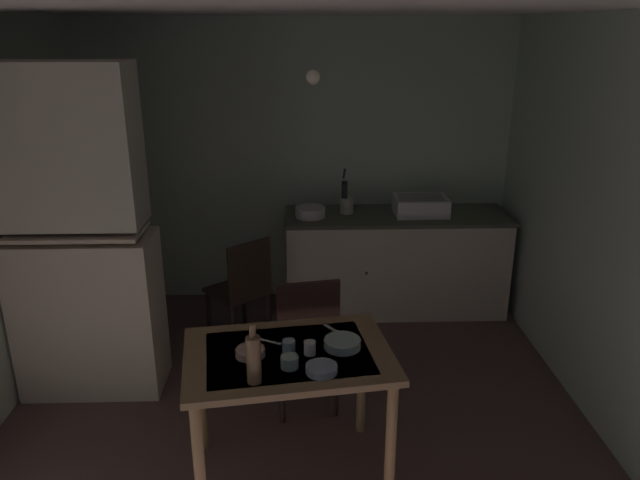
# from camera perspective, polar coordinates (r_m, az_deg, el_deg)

# --- Properties ---
(ground_plane) EXTENTS (4.73, 4.73, 0.00)m
(ground_plane) POSITION_cam_1_polar(r_m,az_deg,el_deg) (4.15, -2.23, -15.45)
(ground_plane) COLOR brown
(wall_back) EXTENTS (3.83, 0.10, 2.46)m
(wall_back) POSITION_cam_1_polar(r_m,az_deg,el_deg) (5.39, -2.29, 7.18)
(wall_back) COLOR #B7D0B4
(wall_back) RESTS_ON ground
(wall_right) EXTENTS (0.10, 3.72, 2.46)m
(wall_right) POSITION_cam_1_polar(r_m,az_deg,el_deg) (4.05, 25.72, 1.08)
(wall_right) COLOR #B6CDB9
(wall_right) RESTS_ON ground
(hutch_cabinet) EXTENTS (0.92, 0.45, 2.19)m
(hutch_cabinet) POSITION_cam_1_polar(r_m,az_deg,el_deg) (4.22, -21.55, -0.65)
(hutch_cabinet) COLOR beige
(hutch_cabinet) RESTS_ON ground
(counter_cabinet) EXTENTS (1.90, 0.64, 0.87)m
(counter_cabinet) POSITION_cam_1_polar(r_m,az_deg,el_deg) (5.33, 7.04, -2.05)
(counter_cabinet) COLOR beige
(counter_cabinet) RESTS_ON ground
(sink_basin) EXTENTS (0.44, 0.34, 0.15)m
(sink_basin) POSITION_cam_1_polar(r_m,az_deg,el_deg) (5.20, 9.44, 3.24)
(sink_basin) COLOR white
(sink_basin) RESTS_ON counter_cabinet
(hand_pump) EXTENTS (0.05, 0.27, 0.39)m
(hand_pump) POSITION_cam_1_polar(r_m,az_deg,el_deg) (5.13, 2.32, 4.34)
(hand_pump) COLOR #232328
(hand_pump) RESTS_ON counter_cabinet
(mixing_bowl_counter) EXTENTS (0.25, 0.25, 0.08)m
(mixing_bowl_counter) POSITION_cam_1_polar(r_m,az_deg,el_deg) (5.06, -0.92, 2.65)
(mixing_bowl_counter) COLOR white
(mixing_bowl_counter) RESTS_ON counter_cabinet
(stoneware_crock) EXTENTS (0.11, 0.11, 0.13)m
(stoneware_crock) POSITION_cam_1_polar(r_m,az_deg,el_deg) (5.17, 2.54, 3.26)
(stoneware_crock) COLOR beige
(stoneware_crock) RESTS_ON counter_cabinet
(dining_table) EXTENTS (1.17, 0.89, 0.77)m
(dining_table) POSITION_cam_1_polar(r_m,az_deg,el_deg) (3.27, -2.97, -12.19)
(dining_table) COLOR #92744C
(dining_table) RESTS_ON ground
(chair_far_side) EXTENTS (0.46, 0.46, 0.96)m
(chair_far_side) POSITION_cam_1_polar(r_m,az_deg,el_deg) (3.87, -1.35, -9.63)
(chair_far_side) COLOR #32241D
(chair_far_side) RESTS_ON ground
(chair_by_counter) EXTENTS (0.56, 0.56, 0.87)m
(chair_by_counter) POSITION_cam_1_polar(r_m,az_deg,el_deg) (4.75, -7.35, -4.52)
(chair_by_counter) COLOR black
(chair_by_counter) RESTS_ON ground
(serving_bowl_wide) EXTENTS (0.15, 0.15, 0.04)m
(serving_bowl_wide) POSITION_cam_1_polar(r_m,az_deg,el_deg) (3.19, -6.57, -10.44)
(serving_bowl_wide) COLOR tan
(serving_bowl_wide) RESTS_ON dining_table
(soup_bowl_small) EXTENTS (0.16, 0.16, 0.04)m
(soup_bowl_small) POSITION_cam_1_polar(r_m,az_deg,el_deg) (3.04, 0.14, -12.03)
(soup_bowl_small) COLOR #9EB2C6
(soup_bowl_small) RESTS_ON dining_table
(sauce_dish) EXTENTS (0.20, 0.20, 0.05)m
(sauce_dish) POSITION_cam_1_polar(r_m,az_deg,el_deg) (3.25, 2.11, -9.69)
(sauce_dish) COLOR #ADD1C1
(sauce_dish) RESTS_ON dining_table
(teacup_mint) EXTENTS (0.09, 0.09, 0.06)m
(teacup_mint) POSITION_cam_1_polar(r_m,az_deg,el_deg) (3.07, -2.88, -11.37)
(teacup_mint) COLOR #ADD1C1
(teacup_mint) RESTS_ON dining_table
(teacup_cream) EXTENTS (0.07, 0.07, 0.06)m
(teacup_cream) POSITION_cam_1_polar(r_m,az_deg,el_deg) (3.21, -2.95, -9.93)
(teacup_cream) COLOR #9EB2C6
(teacup_cream) RESTS_ON dining_table
(mug_dark) EXTENTS (0.06, 0.06, 0.07)m
(mug_dark) POSITION_cam_1_polar(r_m,az_deg,el_deg) (3.18, -0.97, -10.12)
(mug_dark) COLOR white
(mug_dark) RESTS_ON dining_table
(glass_bottle) EXTENTS (0.07, 0.07, 0.31)m
(glass_bottle) POSITION_cam_1_polar(r_m,az_deg,el_deg) (2.92, -6.26, -11.02)
(glass_bottle) COLOR olive
(glass_bottle) RESTS_ON dining_table
(table_knife) EXTENTS (0.17, 0.09, 0.00)m
(table_knife) POSITION_cam_1_polar(r_m,az_deg,el_deg) (3.32, -4.97, -9.44)
(table_knife) COLOR silver
(table_knife) RESTS_ON dining_table
(teaspoon_near_bowl) EXTENTS (0.10, 0.13, 0.00)m
(teaspoon_near_bowl) POSITION_cam_1_polar(r_m,az_deg,el_deg) (3.43, 1.14, -8.38)
(teaspoon_near_bowl) COLOR beige
(teaspoon_near_bowl) RESTS_ON dining_table
(pendant_bulb) EXTENTS (0.08, 0.08, 0.08)m
(pendant_bulb) POSITION_cam_1_polar(r_m,az_deg,el_deg) (3.44, -0.65, 15.07)
(pendant_bulb) COLOR #F9EFCC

